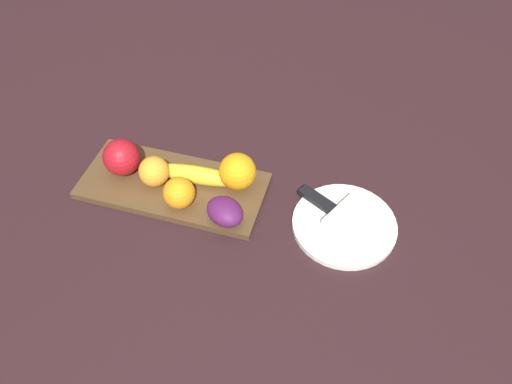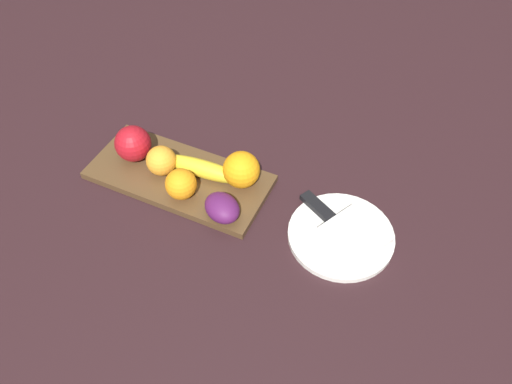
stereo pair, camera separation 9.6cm
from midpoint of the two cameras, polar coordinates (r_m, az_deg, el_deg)
The scene contains 11 objects.
ground_plane at distance 1.03m, azimuth -10.51°, elevation -0.69°, with size 2.40×2.40×0.00m, color black.
fruit_tray at distance 1.05m, azimuth -12.08°, elevation 0.55°, with size 0.38×0.17×0.02m, color #513921.
apple at distance 1.06m, azimuth -17.67°, elevation 3.67°, with size 0.08×0.08×0.08m, color #A8141E.
banana at distance 1.02m, azimuth -9.38°, elevation 1.78°, with size 0.19×0.04×0.04m, color yellow.
orange_near_apple at distance 0.99m, azimuth -4.92°, elevation 2.20°, with size 0.08×0.08×0.08m, color orange.
orange_near_banana at distance 1.03m, azimuth -14.25°, elevation 2.16°, with size 0.06×0.06×0.06m, color orange.
orange_center at distance 0.98m, azimuth -11.61°, elevation -0.25°, with size 0.06×0.06×0.06m, color orange.
grape_bunch at distance 0.95m, azimuth -6.50°, elevation -2.42°, with size 0.08×0.06×0.05m, color #4F194E.
dinner_plate at distance 0.97m, azimuth 7.30°, elevation -3.92°, with size 0.20×0.20×0.01m, color white.
folded_napkin at distance 0.96m, azimuth 8.87°, elevation -3.72°, with size 0.10×0.09×0.02m, color white.
knife at distance 0.98m, azimuth 5.18°, elevation -1.69°, with size 0.17×0.10×0.01m.
Camera 1 is at (0.32, -0.59, 0.77)m, focal length 34.89 mm.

